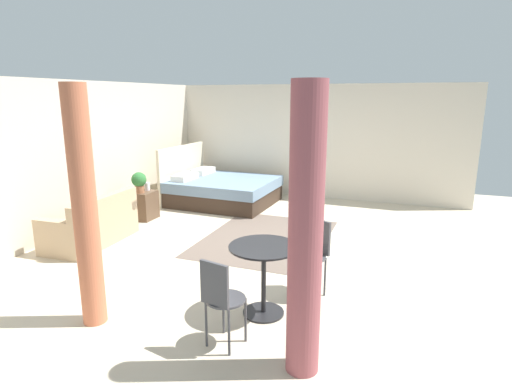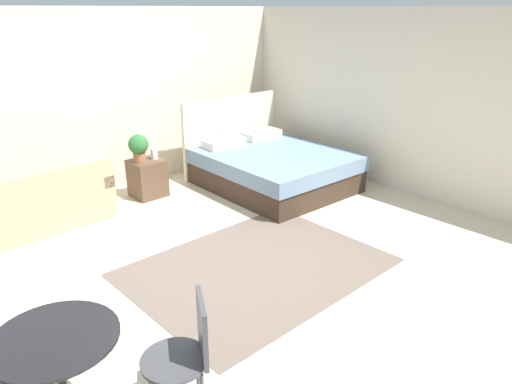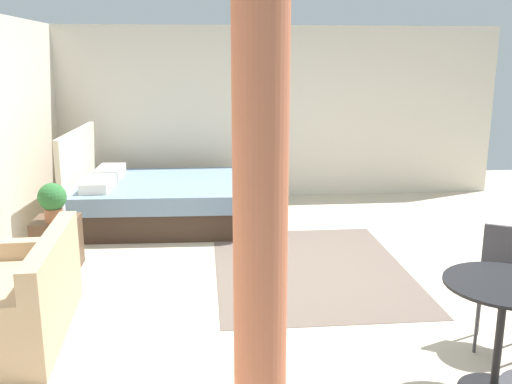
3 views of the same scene
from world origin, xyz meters
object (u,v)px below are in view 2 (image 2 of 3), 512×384
Objects in this scene: nightstand at (147,178)px; potted_plant at (139,147)px; couch at (48,205)px; vase at (154,154)px; cafe_chair_near_window at (188,349)px; balcony_table at (60,369)px; bed at (271,166)px.

potted_plant is (-0.10, -0.01, 0.48)m from nightstand.
potted_plant is at bearing 1.79° from couch.
cafe_chair_near_window is at bearing -118.69° from vase.
cafe_chair_near_window is at bearing -117.03° from nightstand.
bed is at bearing 30.55° from balcony_table.
bed is 3.06m from couch.
nightstand is (1.39, 0.05, -0.01)m from couch.
nightstand is 3.50× the size of vase.
potted_plant is 0.26m from vase.
bed is 5.64× the size of potted_plant.
couch reaches higher than nightstand.
vase is at bearing 51.09° from balcony_table.
nightstand is at bearing 167.87° from vase.
potted_plant is at bearing 53.65° from balcony_table.
bed reaches higher than vase.
potted_plant is at bearing 64.16° from cafe_chair_near_window.
bed is 1.79m from nightstand.
balcony_table reaches higher than vase.
vase is (-1.44, 0.84, 0.30)m from bed.
potted_plant reaches higher than vase.
bed is 1.92m from potted_plant.
bed is 4.13× the size of nightstand.
nightstand is 0.69× the size of balcony_table.
couch reaches higher than vase.
potted_plant is 0.51× the size of balcony_table.
vase is 4.15m from balcony_table.
cafe_chair_near_window reaches higher than couch.
cafe_chair_near_window is at bearing -115.84° from potted_plant.
bed is 1.69m from vase.
potted_plant is (-1.66, 0.85, 0.44)m from bed.
bed is at bearing -30.21° from vase.
couch is 1.96× the size of balcony_table.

